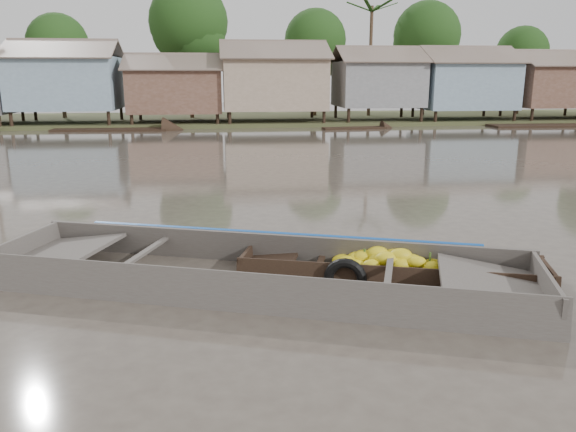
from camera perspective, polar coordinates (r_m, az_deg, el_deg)
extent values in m
plane|color=#453C34|center=(8.69, 0.74, -7.70)|extent=(120.00, 120.00, 0.00)
cube|color=#384723|center=(41.14, -5.45, 9.62)|extent=(120.00, 12.00, 0.50)
cube|color=#7993A7|center=(38.66, -21.53, 12.44)|extent=(6.20, 5.20, 3.20)
cube|color=brown|center=(37.33, -22.36, 15.50)|extent=(6.60, 3.02, 1.28)
cube|color=brown|center=(40.05, -21.30, 15.44)|extent=(6.60, 3.02, 1.28)
cube|color=brown|center=(37.61, -11.31, 12.35)|extent=(5.80, 4.60, 2.70)
cube|color=brown|center=(36.36, -11.59, 15.12)|extent=(6.20, 2.67, 1.14)
cube|color=brown|center=(38.84, -11.31, 15.06)|extent=(6.20, 2.67, 1.14)
cube|color=gray|center=(37.67, -1.48, 13.30)|extent=(6.50, 5.30, 3.30)
cube|color=brown|center=(36.27, -1.28, 16.59)|extent=(6.90, 3.08, 1.31)
cube|color=brown|center=(39.12, -1.71, 16.41)|extent=(6.90, 3.08, 1.31)
cube|color=slate|center=(38.96, 9.10, 13.09)|extent=(5.40, 4.70, 2.90)
cube|color=brown|center=(37.76, 9.76, 15.92)|extent=(5.80, 2.73, 1.17)
cube|color=brown|center=(40.20, 8.70, 15.84)|extent=(5.80, 2.73, 1.17)
cube|color=#7993A7|center=(41.00, 17.38, 12.54)|extent=(6.00, 5.00, 3.10)
cube|color=brown|center=(39.78, 18.41, 15.32)|extent=(6.40, 2.90, 1.24)
cube|color=brown|center=(42.25, 16.83, 15.33)|extent=(6.40, 2.90, 1.24)
cube|color=brown|center=(44.03, 25.29, 11.86)|extent=(5.70, 4.90, 2.80)
cube|color=brown|center=(42.92, 26.50, 14.19)|extent=(6.10, 2.85, 1.21)
cube|color=brown|center=(45.17, 24.64, 14.31)|extent=(6.10, 2.85, 1.21)
cylinder|color=#473323|center=(43.40, -21.99, 12.16)|extent=(0.28, 0.28, 4.90)
sphere|color=black|center=(43.44, -22.34, 15.84)|extent=(4.20, 4.20, 4.20)
cylinder|color=#473323|center=(41.04, -9.87, 13.88)|extent=(0.28, 0.28, 6.30)
sphere|color=black|center=(41.19, -10.09, 18.89)|extent=(5.40, 5.40, 5.40)
cylinder|color=#473323|center=(42.59, 2.75, 13.36)|extent=(0.28, 0.28, 5.25)
sphere|color=black|center=(42.65, 2.80, 17.39)|extent=(4.50, 4.50, 4.50)
cylinder|color=#473323|center=(43.68, 13.67, 13.24)|extent=(0.28, 0.28, 5.60)
sphere|color=black|center=(43.77, 13.92, 17.42)|extent=(4.80, 4.80, 4.80)
cylinder|color=#473323|center=(47.93, 22.41, 12.01)|extent=(0.28, 0.28, 4.55)
sphere|color=black|center=(47.94, 22.71, 15.11)|extent=(3.90, 3.90, 3.90)
cylinder|color=#473323|center=(42.95, 8.34, 15.07)|extent=(0.24, 0.24, 8.00)
cube|color=black|center=(9.52, 10.34, -6.46)|extent=(4.92, 2.33, 0.08)
cube|color=black|center=(9.96, 10.41, -4.38)|extent=(4.78, 1.60, 0.46)
cube|color=black|center=(8.96, 10.38, -6.51)|extent=(4.78, 1.60, 0.46)
cube|color=black|center=(9.79, 24.83, -5.84)|extent=(0.38, 1.05, 0.43)
cube|color=black|center=(9.67, 22.43, -5.48)|extent=(1.08, 1.14, 0.18)
cube|color=black|center=(9.74, -4.08, -4.60)|extent=(0.38, 1.05, 0.43)
cube|color=black|center=(9.63, -1.65, -4.45)|extent=(1.08, 1.14, 0.18)
cube|color=black|center=(9.49, 3.37, -4.53)|extent=(0.40, 1.02, 0.05)
cube|color=black|center=(9.51, 17.46, -5.13)|extent=(0.40, 1.02, 0.05)
ellipsoid|color=#F4F31B|center=(9.47, 7.03, -4.23)|extent=(0.39, 0.33, 0.21)
ellipsoid|color=#F4F31B|center=(9.17, 10.93, -5.70)|extent=(0.37, 0.31, 0.20)
ellipsoid|color=#F4F31B|center=(9.65, 8.96, -3.94)|extent=(0.37, 0.30, 0.19)
ellipsoid|color=#F4F31B|center=(9.22, 6.75, -5.56)|extent=(0.45, 0.37, 0.24)
ellipsoid|color=#F4F31B|center=(9.45, 7.71, -4.14)|extent=(0.46, 0.38, 0.24)
ellipsoid|color=#F4F31B|center=(9.26, 9.94, -4.29)|extent=(0.44, 0.36, 0.23)
ellipsoid|color=#F4F31B|center=(9.31, 10.83, -4.52)|extent=(0.41, 0.34, 0.22)
ellipsoid|color=#F4F31B|center=(9.22, 6.49, -5.46)|extent=(0.45, 0.37, 0.24)
ellipsoid|color=#F4F31B|center=(9.19, 8.49, -4.96)|extent=(0.35, 0.29, 0.19)
ellipsoid|color=#F4F31B|center=(9.57, 9.58, -4.15)|extent=(0.41, 0.34, 0.22)
ellipsoid|color=#F4F31B|center=(9.27, 6.88, -5.09)|extent=(0.41, 0.34, 0.22)
ellipsoid|color=#F4F31B|center=(9.51, 9.23, -4.18)|extent=(0.41, 0.34, 0.22)
ellipsoid|color=#F4F31B|center=(9.33, 9.28, -4.40)|extent=(0.43, 0.35, 0.23)
ellipsoid|color=#F4F31B|center=(9.27, 12.95, -4.58)|extent=(0.36, 0.30, 0.19)
ellipsoid|color=#F4F31B|center=(9.26, 11.40, -4.91)|extent=(0.40, 0.33, 0.21)
ellipsoid|color=#F4F31B|center=(9.42, 5.91, -4.75)|extent=(0.46, 0.38, 0.25)
ellipsoid|color=#F4F31B|center=(9.29, 6.37, -5.07)|extent=(0.46, 0.38, 0.24)
ellipsoid|color=#F4F31B|center=(9.46, 10.63, -3.85)|extent=(0.35, 0.29, 0.19)
ellipsoid|color=#F4F31B|center=(9.57, 5.54, -4.55)|extent=(0.42, 0.35, 0.22)
ellipsoid|color=#F4F31B|center=(9.63, 14.62, -4.61)|extent=(0.45, 0.37, 0.24)
ellipsoid|color=#F4F31B|center=(9.50, 10.17, -4.15)|extent=(0.44, 0.36, 0.23)
ellipsoid|color=#F4F31B|center=(9.69, 13.75, -4.70)|extent=(0.40, 0.33, 0.21)
ellipsoid|color=#F4F31B|center=(9.63, 9.64, -4.25)|extent=(0.37, 0.31, 0.20)
ellipsoid|color=#F4F31B|center=(9.35, 11.33, -3.98)|extent=(0.47, 0.39, 0.25)
ellipsoid|color=#F4F31B|center=(9.21, 15.65, -6.03)|extent=(0.38, 0.32, 0.20)
ellipsoid|color=#F4F31B|center=(9.72, 11.75, -4.37)|extent=(0.40, 0.33, 0.21)
ellipsoid|color=#F4F31B|center=(9.75, 11.95, -4.38)|extent=(0.38, 0.32, 0.20)
ellipsoid|color=#F4F31B|center=(9.21, 5.57, -5.80)|extent=(0.37, 0.30, 0.19)
ellipsoid|color=#F4F31B|center=(9.42, 9.06, -3.75)|extent=(0.44, 0.36, 0.23)
ellipsoid|color=#F4F31B|center=(9.44, 5.43, -5.18)|extent=(0.36, 0.29, 0.19)
ellipsoid|color=#F4F31B|center=(9.33, 14.50, -5.12)|extent=(0.42, 0.35, 0.22)
ellipsoid|color=#F4F31B|center=(9.36, 12.39, -4.48)|extent=(0.42, 0.35, 0.22)
cylinder|color=#3F6626|center=(9.38, 7.77, -3.80)|extent=(0.04, 0.04, 0.16)
cylinder|color=#3F6626|center=(9.38, 11.54, -3.97)|extent=(0.04, 0.04, 0.16)
cylinder|color=#3F6626|center=(9.40, 14.23, -4.07)|extent=(0.04, 0.04, 0.16)
torus|color=black|center=(10.03, 12.43, -4.24)|extent=(0.70, 0.35, 0.69)
torus|color=black|center=(8.91, 5.83, -6.35)|extent=(0.70, 0.35, 0.68)
cube|color=#48423D|center=(9.00, -2.93, -7.48)|extent=(8.54, 4.48, 0.08)
cube|color=#48423D|center=(9.84, -1.38, -3.68)|extent=(8.18, 3.00, 0.69)
cube|color=#48423D|center=(7.97, -4.91, -8.11)|extent=(8.18, 3.00, 0.69)
cube|color=#48423D|center=(8.84, 24.63, -7.14)|extent=(0.75, 2.00, 0.65)
cube|color=#48423D|center=(8.67, 19.94, -6.49)|extent=(1.97, 2.19, 0.26)
cube|color=#48423D|center=(10.75, -25.19, -3.51)|extent=(0.75, 2.00, 0.65)
cube|color=#48423D|center=(10.30, -22.00, -3.43)|extent=(1.97, 2.19, 0.26)
cube|color=#48423D|center=(9.56, -14.72, -3.84)|extent=(0.76, 1.94, 0.05)
cube|color=#48423D|center=(8.57, 10.20, -5.69)|extent=(0.76, 1.94, 0.05)
cube|color=#665E54|center=(8.98, -2.94, -7.14)|extent=(6.59, 3.66, 0.02)
cube|color=#0E4395|center=(9.82, -1.30, -2.10)|extent=(6.60, 2.38, 0.17)
torus|color=olive|center=(8.38, 14.01, -8.97)|extent=(0.48, 0.48, 0.07)
torus|color=olive|center=(8.36, 14.03, -8.68)|extent=(0.39, 0.39, 0.07)
cube|color=black|center=(34.78, 6.74, 8.68)|extent=(3.97, 1.27, 0.35)
cube|color=black|center=(40.12, 25.69, 8.12)|extent=(8.77, 2.24, 0.35)
cube|color=black|center=(35.15, -17.55, 8.18)|extent=(6.79, 1.92, 0.35)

